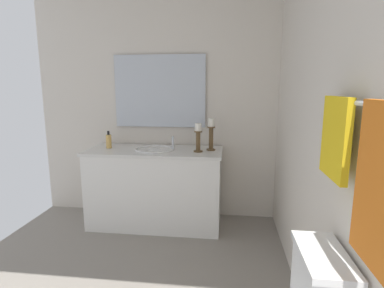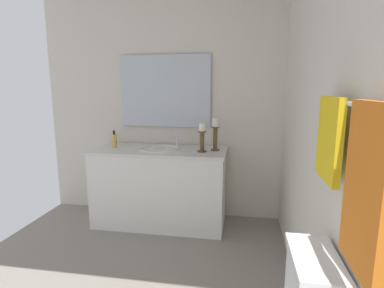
{
  "view_description": "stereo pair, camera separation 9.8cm",
  "coord_description": "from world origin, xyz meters",
  "px_view_note": "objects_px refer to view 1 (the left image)",
  "views": [
    {
      "loc": [
        2.01,
        0.79,
        1.43
      ],
      "look_at": [
        -0.06,
        0.54,
        1.04
      ],
      "focal_mm": 28.2,
      "sensor_mm": 36.0,
      "label": 1
    },
    {
      "loc": [
        2.0,
        0.88,
        1.43
      ],
      "look_at": [
        -0.06,
        0.54,
        1.04
      ],
      "focal_mm": 28.2,
      "sensor_mm": 36.0,
      "label": 2
    }
  ],
  "objects_px": {
    "vanity_cabinet": "(156,187)",
    "mirror": "(160,91)",
    "candle_holder_tall": "(211,133)",
    "towel_near_vanity": "(335,138)",
    "sink_basin": "(155,153)",
    "towel_center": "(380,187)",
    "towel_bar": "(365,104)",
    "candle_holder_short": "(198,137)",
    "soap_bottle": "(109,141)"
  },
  "relations": [
    {
      "from": "vanity_cabinet",
      "to": "mirror",
      "type": "xyz_separation_m",
      "value": [
        -0.28,
        0.0,
        0.98
      ]
    },
    {
      "from": "candle_holder_tall",
      "to": "towel_near_vanity",
      "type": "relative_size",
      "value": 0.91
    },
    {
      "from": "mirror",
      "to": "towel_near_vanity",
      "type": "xyz_separation_m",
      "value": [
        1.88,
        1.2,
        -0.17
      ]
    },
    {
      "from": "sink_basin",
      "to": "towel_center",
      "type": "distance_m",
      "value": 2.37
    },
    {
      "from": "vanity_cabinet",
      "to": "towel_center",
      "type": "bearing_deg",
      "value": 30.82
    },
    {
      "from": "candle_holder_tall",
      "to": "towel_near_vanity",
      "type": "distance_m",
      "value": 1.77
    },
    {
      "from": "mirror",
      "to": "candle_holder_tall",
      "type": "distance_m",
      "value": 0.74
    },
    {
      "from": "mirror",
      "to": "towel_bar",
      "type": "xyz_separation_m",
      "value": [
        2.09,
        1.22,
        -0.02
      ]
    },
    {
      "from": "towel_bar",
      "to": "towel_center",
      "type": "height_order",
      "value": "towel_center"
    },
    {
      "from": "mirror",
      "to": "candle_holder_short",
      "type": "height_order",
      "value": "mirror"
    },
    {
      "from": "sink_basin",
      "to": "candle_holder_tall",
      "type": "distance_m",
      "value": 0.61
    },
    {
      "from": "vanity_cabinet",
      "to": "towel_bar",
      "type": "distance_m",
      "value": 2.38
    },
    {
      "from": "mirror",
      "to": "towel_center",
      "type": "distance_m",
      "value": 2.6
    },
    {
      "from": "soap_bottle",
      "to": "towel_center",
      "type": "height_order",
      "value": "towel_center"
    },
    {
      "from": "vanity_cabinet",
      "to": "candle_holder_short",
      "type": "height_order",
      "value": "candle_holder_short"
    },
    {
      "from": "vanity_cabinet",
      "to": "soap_bottle",
      "type": "bearing_deg",
      "value": -93.0
    },
    {
      "from": "towel_near_vanity",
      "to": "mirror",
      "type": "bearing_deg",
      "value": -147.44
    },
    {
      "from": "sink_basin",
      "to": "towel_center",
      "type": "height_order",
      "value": "towel_center"
    },
    {
      "from": "sink_basin",
      "to": "towel_bar",
      "type": "xyz_separation_m",
      "value": [
        1.81,
        1.22,
        0.6
      ]
    },
    {
      "from": "candle_holder_tall",
      "to": "towel_center",
      "type": "relative_size",
      "value": 0.62
    },
    {
      "from": "soap_bottle",
      "to": "towel_bar",
      "type": "height_order",
      "value": "towel_bar"
    },
    {
      "from": "candle_holder_tall",
      "to": "candle_holder_short",
      "type": "xyz_separation_m",
      "value": [
        0.09,
        -0.12,
        -0.02
      ]
    },
    {
      "from": "vanity_cabinet",
      "to": "towel_center",
      "type": "height_order",
      "value": "towel_center"
    },
    {
      "from": "mirror",
      "to": "towel_bar",
      "type": "bearing_deg",
      "value": 30.29
    },
    {
      "from": "candle_holder_short",
      "to": "soap_bottle",
      "type": "bearing_deg",
      "value": -94.66
    },
    {
      "from": "mirror",
      "to": "towel_bar",
      "type": "relative_size",
      "value": 1.2
    },
    {
      "from": "towel_near_vanity",
      "to": "towel_bar",
      "type": "bearing_deg",
      "value": 4.99
    },
    {
      "from": "soap_bottle",
      "to": "vanity_cabinet",
      "type": "bearing_deg",
      "value": 87.0
    },
    {
      "from": "mirror",
      "to": "candle_holder_tall",
      "type": "relative_size",
      "value": 3.05
    },
    {
      "from": "towel_center",
      "to": "mirror",
      "type": "bearing_deg",
      "value": -152.36
    },
    {
      "from": "soap_bottle",
      "to": "candle_holder_tall",
      "type": "bearing_deg",
      "value": 90.89
    },
    {
      "from": "mirror",
      "to": "soap_bottle",
      "type": "xyz_separation_m",
      "value": [
        0.25,
        -0.5,
        -0.51
      ]
    },
    {
      "from": "vanity_cabinet",
      "to": "candle_holder_tall",
      "type": "distance_m",
      "value": 0.81
    },
    {
      "from": "vanity_cabinet",
      "to": "sink_basin",
      "type": "relative_size",
      "value": 3.44
    },
    {
      "from": "sink_basin",
      "to": "towel_near_vanity",
      "type": "height_order",
      "value": "towel_near_vanity"
    },
    {
      "from": "candle_holder_short",
      "to": "vanity_cabinet",
      "type": "bearing_deg",
      "value": -96.47
    },
    {
      "from": "candle_holder_tall",
      "to": "soap_bottle",
      "type": "xyz_separation_m",
      "value": [
        0.02,
        -1.07,
        -0.1
      ]
    },
    {
      "from": "mirror",
      "to": "candle_holder_tall",
      "type": "bearing_deg",
      "value": 67.46
    },
    {
      "from": "vanity_cabinet",
      "to": "candle_holder_tall",
      "type": "height_order",
      "value": "candle_holder_tall"
    },
    {
      "from": "candle_holder_short",
      "to": "towel_bar",
      "type": "bearing_deg",
      "value": 23.62
    },
    {
      "from": "soap_bottle",
      "to": "mirror",
      "type": "bearing_deg",
      "value": 117.14
    },
    {
      "from": "soap_bottle",
      "to": "towel_bar",
      "type": "relative_size",
      "value": 0.22
    },
    {
      "from": "mirror",
      "to": "towel_center",
      "type": "relative_size",
      "value": 1.9
    },
    {
      "from": "vanity_cabinet",
      "to": "towel_center",
      "type": "distance_m",
      "value": 2.45
    },
    {
      "from": "sink_basin",
      "to": "towel_center",
      "type": "relative_size",
      "value": 0.77
    },
    {
      "from": "candle_holder_tall",
      "to": "towel_bar",
      "type": "bearing_deg",
      "value": 19.26
    },
    {
      "from": "towel_bar",
      "to": "towel_near_vanity",
      "type": "relative_size",
      "value": 2.33
    },
    {
      "from": "vanity_cabinet",
      "to": "candle_holder_short",
      "type": "xyz_separation_m",
      "value": [
        0.05,
        0.45,
        0.55
      ]
    },
    {
      "from": "candle_holder_short",
      "to": "towel_center",
      "type": "xyz_separation_m",
      "value": [
        1.96,
        0.75,
        0.18
      ]
    },
    {
      "from": "sink_basin",
      "to": "candle_holder_tall",
      "type": "xyz_separation_m",
      "value": [
        -0.04,
        0.57,
        0.21
      ]
    }
  ]
}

